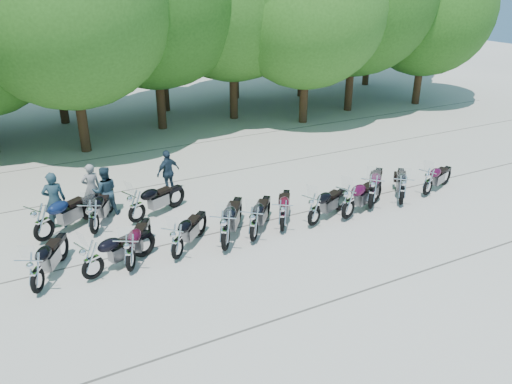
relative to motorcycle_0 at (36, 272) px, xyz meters
name	(u,v)px	position (x,y,z in m)	size (l,w,h in m)	color
ground	(279,244)	(6.52, -0.58, -0.64)	(90.00, 90.00, 0.00)	gray
tree_3	(65,0)	(2.95, 10.66, 5.69)	(8.70, 8.70, 10.67)	#3A2614
tree_6	(307,6)	(14.07, 10.24, 5.18)	(8.00, 8.00, 9.82)	#3A2614
tree_8	(427,8)	(22.35, 10.62, 4.84)	(7.53, 7.53, 9.25)	#3A2614
tree_11	(48,13)	(2.76, 15.85, 4.86)	(7.56, 7.56, 9.28)	#3A2614
tree_12	(159,5)	(8.32, 15.89, 5.09)	(7.88, 7.88, 9.67)	#3A2614
motorcycle_0	(36,272)	(0.00, 0.00, 0.00)	(0.68, 2.25, 1.27)	black
motorcycle_1	(92,259)	(1.33, -0.02, 0.00)	(0.68, 2.24, 1.27)	black
motorcycle_2	(130,252)	(2.29, -0.07, -0.02)	(0.67, 2.19, 1.24)	#39071A
motorcycle_3	(177,241)	(3.59, -0.06, -0.02)	(0.66, 2.17, 1.22)	black
motorcycle_4	(225,230)	(4.96, -0.23, 0.07)	(0.76, 2.50, 1.41)	black
motorcycle_5	(254,224)	(5.91, -0.13, 0.00)	(0.68, 2.24, 1.26)	black
motorcycle_6	(283,215)	(6.98, 0.03, -0.04)	(0.64, 2.11, 1.19)	#3E0817
motorcycle_7	(314,209)	(8.03, -0.11, -0.01)	(0.68, 2.22, 1.25)	black
motorcycle_8	(349,201)	(9.25, -0.22, 0.04)	(0.72, 2.37, 1.34)	#370721
motorcycle_9	(372,191)	(10.41, 0.05, 0.06)	(0.74, 2.45, 1.38)	#400827
motorcycle_10	(402,189)	(11.53, -0.16, -0.02)	(0.67, 2.19, 1.24)	black
motorcycle_11	(429,181)	(12.90, 0.02, -0.05)	(0.63, 2.09, 1.18)	#3A0722
motorcycle_12	(43,222)	(0.42, 2.66, 0.06)	(0.75, 2.46, 1.39)	#0E1B40
motorcycle_13	(93,216)	(1.82, 2.47, 0.01)	(0.69, 2.27, 1.28)	black
motorcycle_14	(136,206)	(3.16, 2.61, 0.01)	(0.69, 2.27, 1.28)	black
rider_0	(54,200)	(0.89, 3.52, 0.29)	(0.67, 0.44, 1.85)	#1E353F
rider_1	(105,191)	(2.46, 3.75, 0.20)	(0.81, 0.63, 1.66)	#213846
rider_2	(168,172)	(4.82, 4.49, 0.18)	(0.95, 0.40, 1.63)	#1F3141
rider_3	(91,187)	(2.12, 4.28, 0.19)	(0.60, 0.39, 1.65)	gray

